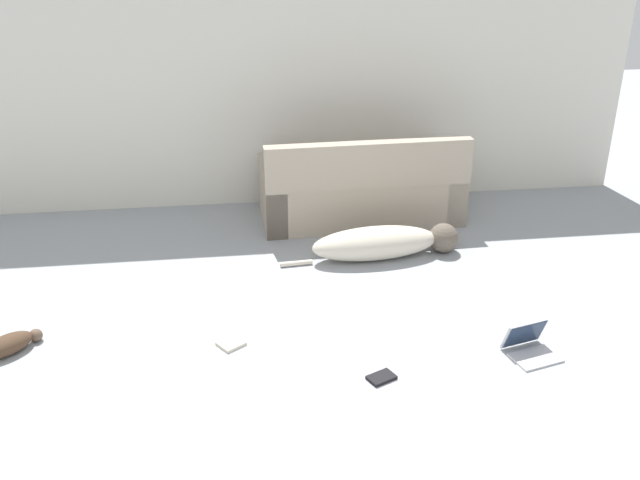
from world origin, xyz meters
name	(u,v)px	position (x,y,z in m)	size (l,w,h in m)	color
wall_back	(244,83)	(0.00, 4.13, 1.25)	(7.86, 0.06, 2.49)	silver
couch	(361,192)	(1.08, 3.52, 0.29)	(1.95, 0.88, 0.88)	tan
dog	(384,243)	(1.12, 2.65, 0.14)	(1.61, 0.45, 0.29)	beige
cat	(9,345)	(-1.75, 1.52, 0.07)	(0.44, 0.40, 0.14)	#473323
laptop_open	(529,344)	(1.80, 1.06, 0.07)	(0.38, 0.37, 0.22)	#B7B7BC
book_black	(381,378)	(0.73, 0.89, 0.01)	(0.21, 0.18, 0.02)	black
book_cream	(231,344)	(-0.23, 1.42, 0.01)	(0.22, 0.22, 0.02)	beige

